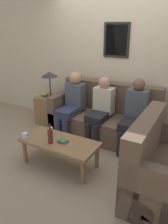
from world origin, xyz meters
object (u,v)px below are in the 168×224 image
couch_main (105,119)px  person_right (134,113)px  person_middle (101,107)px  coffee_table (60,144)px  wine_bottle (50,136)px  drinking_glass (25,136)px  couch_side (164,170)px  person_left (72,102)px

couch_main → person_right: (0.59, -0.18, 0.29)m
person_middle → couch_main: bearing=87.2°
couch_main → coffee_table: couch_main is taller
wine_bottle → coffee_table: bearing=54.1°
couch_main → wine_bottle: 1.34m
couch_main → drinking_glass: bearing=-115.3°
couch_side → person_left: size_ratio=1.10×
person_middle → person_right: size_ratio=0.97×
wine_bottle → drinking_glass: (-0.41, -0.08, -0.06)m
coffee_table → person_right: person_right is taller
person_left → person_middle: 0.58m
coffee_table → wine_bottle: (-0.08, -0.11, 0.17)m
coffee_table → drinking_glass: size_ratio=12.68×
person_right → couch_main: bearing=162.9°
couch_side → drinking_glass: 1.94m
person_middle → person_right: person_right is taller
wine_bottle → couch_main: bearing=79.3°
person_right → couch_side: bearing=-52.9°
coffee_table → person_middle: size_ratio=1.00×
couch_side → wine_bottle: bearing=99.0°
couch_side → coffee_table: (-1.43, -0.13, 0.01)m
coffee_table → wine_bottle: size_ratio=3.91×
person_left → person_middle: bearing=3.3°
person_right → drinking_glass: bearing=-136.1°
drinking_glass → person_left: (0.07, 1.18, 0.18)m
couch_side → person_left: person_left is taller
couch_side → wine_bottle: size_ratio=4.43×
couch_main → person_right: size_ratio=1.64×
couch_main → person_middle: (-0.01, -0.17, 0.28)m
wine_bottle → person_right: size_ratio=0.25×
wine_bottle → drinking_glass: wine_bottle is taller
coffee_table → drinking_glass: (-0.48, -0.18, 0.10)m
person_right → coffee_table: bearing=-126.8°
coffee_table → couch_side: bearing=5.3°
couch_main → person_right: person_right is taller
coffee_table → person_right: size_ratio=0.97×
couch_main → person_middle: person_middle is taller
drinking_glass → person_middle: person_middle is taller
couch_main → wine_bottle: size_ratio=6.63×
wine_bottle → person_middle: bearing=78.2°
wine_bottle → person_right: 1.41m
wine_bottle → person_left: person_left is taller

